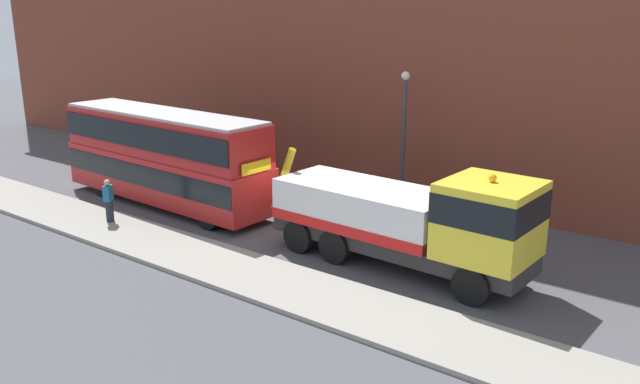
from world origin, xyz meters
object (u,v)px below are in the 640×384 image
at_px(double_decker_bus, 164,154).
at_px(street_lamp, 404,130).
at_px(recovery_tow_truck, 410,218).
at_px(pedestrian_onlooker, 109,201).

relative_size(double_decker_bus, street_lamp, 1.91).
height_order(recovery_tow_truck, double_decker_bus, double_decker_bus).
bearing_deg(pedestrian_onlooker, recovery_tow_truck, -13.30).
xyz_separation_m(recovery_tow_truck, pedestrian_onlooker, (-11.57, -3.18, -0.77)).
relative_size(pedestrian_onlooker, street_lamp, 0.29).
xyz_separation_m(recovery_tow_truck, double_decker_bus, (-11.95, 0.02, 0.47)).
height_order(pedestrian_onlooker, street_lamp, street_lamp).
relative_size(recovery_tow_truck, street_lamp, 1.75).
xyz_separation_m(pedestrian_onlooker, street_lamp, (8.23, 8.50, 2.49)).
xyz_separation_m(double_decker_bus, street_lamp, (8.62, 5.30, 1.24)).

